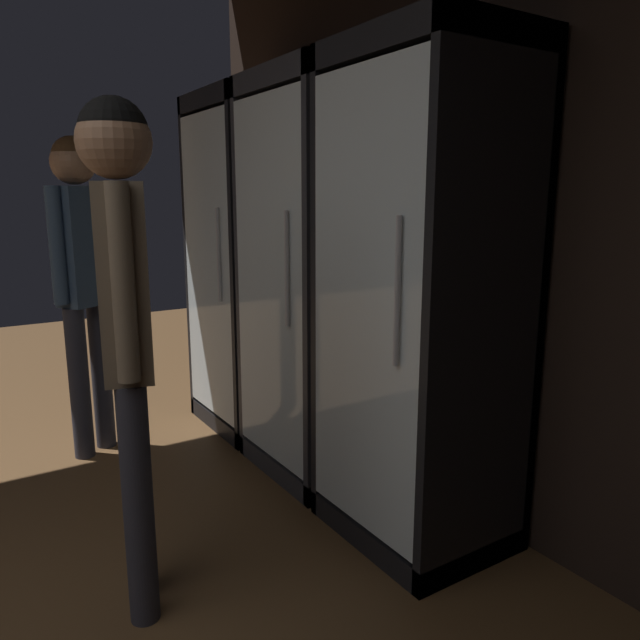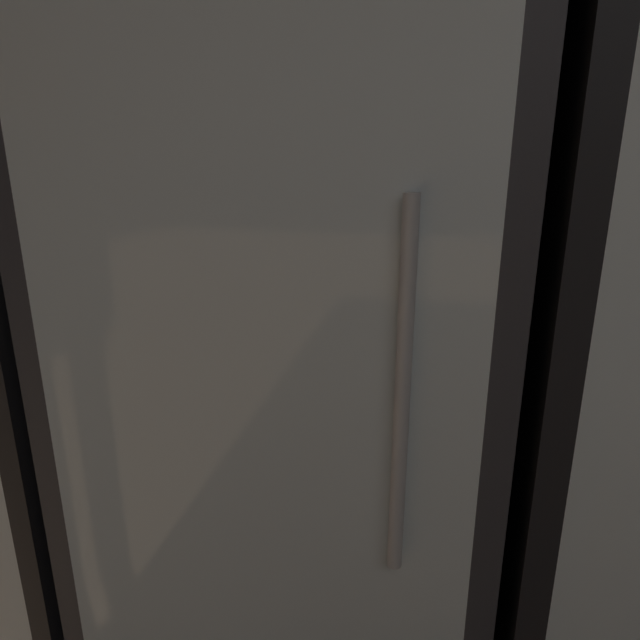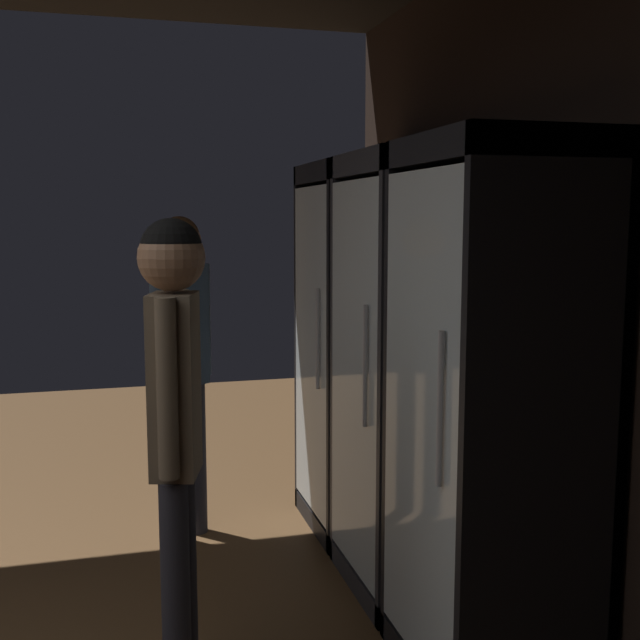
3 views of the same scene
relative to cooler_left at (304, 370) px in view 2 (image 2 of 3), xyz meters
name	(u,v)px [view 2 (image 2 of 3)]	position (x,y,z in m)	size (l,w,h in m)	color
cooler_left	(304,370)	(0.00, 0.00, 0.00)	(0.71, 0.60, 1.94)	#2B2B30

